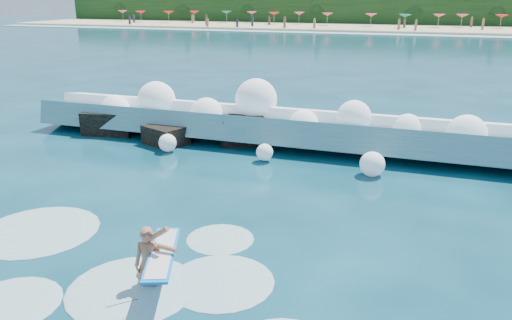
% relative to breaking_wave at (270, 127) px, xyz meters
% --- Properties ---
extents(ground, '(200.00, 200.00, 0.00)m').
position_rel_breaking_wave_xyz_m(ground, '(-0.10, -7.80, -0.59)').
color(ground, '#083242').
rests_on(ground, ground).
extents(beach, '(140.00, 20.00, 0.40)m').
position_rel_breaking_wave_xyz_m(beach, '(-0.10, 70.20, -0.39)').
color(beach, tan).
rests_on(beach, ground).
extents(wet_band, '(140.00, 5.00, 0.08)m').
position_rel_breaking_wave_xyz_m(wet_band, '(-0.10, 59.20, -0.55)').
color(wet_band, silver).
rests_on(wet_band, ground).
extents(treeline, '(140.00, 4.00, 5.00)m').
position_rel_breaking_wave_xyz_m(treeline, '(-0.10, 80.20, 1.91)').
color(treeline, black).
rests_on(treeline, ground).
extents(breaking_wave, '(19.51, 2.97, 1.68)m').
position_rel_breaking_wave_xyz_m(breaking_wave, '(0.00, 0.00, 0.00)').
color(breaking_wave, teal).
rests_on(breaking_wave, ground).
extents(rock_cluster, '(7.95, 3.09, 1.21)m').
position_rel_breaking_wave_xyz_m(rock_cluster, '(-4.12, -0.87, -0.20)').
color(rock_cluster, black).
rests_on(rock_cluster, ground).
extents(surfer_with_board, '(1.24, 2.79, 1.56)m').
position_rel_breaking_wave_xyz_m(surfer_with_board, '(0.92, -10.67, -0.01)').
color(surfer_with_board, '#A2664B').
rests_on(surfer_with_board, ground).
extents(wave_spray, '(15.20, 4.38, 2.41)m').
position_rel_breaking_wave_xyz_m(wave_spray, '(-0.28, -0.08, 0.54)').
color(wave_spray, white).
rests_on(wave_spray, ground).
extents(surf_foam, '(9.29, 5.52, 0.15)m').
position_rel_breaking_wave_xyz_m(surf_foam, '(-0.44, -10.22, -0.59)').
color(surf_foam, silver).
rests_on(surf_foam, ground).
extents(beach_umbrellas, '(111.03, 6.95, 0.50)m').
position_rel_breaking_wave_xyz_m(beach_umbrellas, '(0.11, 71.96, 1.66)').
color(beach_umbrellas, '#E6435F').
rests_on(beach_umbrellas, ground).
extents(beachgoers, '(94.96, 13.71, 1.93)m').
position_rel_breaking_wave_xyz_m(beachgoers, '(8.48, 68.23, 0.53)').
color(beachgoers, '#3F332D').
rests_on(beachgoers, ground).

